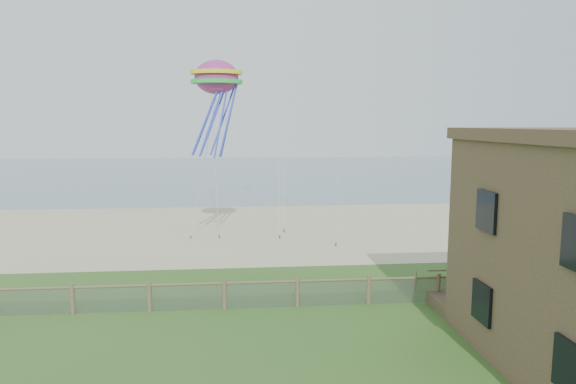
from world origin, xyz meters
name	(u,v)px	position (x,y,z in m)	size (l,w,h in m)	color
ground	(319,378)	(0.00, 0.00, 0.00)	(160.00, 160.00, 0.00)	#2E571D
sand_beach	(273,229)	(0.00, 22.00, 0.00)	(72.00, 20.00, 0.02)	tan
ocean	(256,172)	(0.00, 66.00, 0.00)	(160.00, 68.00, 0.02)	slate
chainlink_fence	(297,294)	(0.00, 6.00, 0.55)	(36.20, 0.20, 1.25)	brown
picnic_table	(542,329)	(8.28, 2.09, 0.34)	(1.60, 1.21, 0.67)	brown
octopus_kite	(217,105)	(-3.62, 16.23, 8.61)	(3.01, 2.13, 6.20)	#FF3B28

